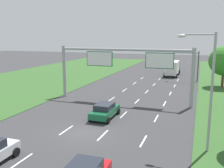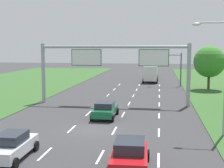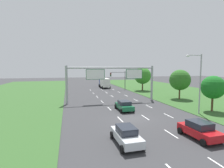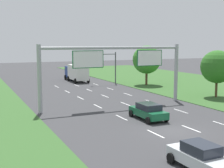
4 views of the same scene
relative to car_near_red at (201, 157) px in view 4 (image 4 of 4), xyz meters
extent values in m
plane|color=#38383A|center=(3.36, 7.09, -0.79)|extent=(200.00, 200.00, 0.00)
cube|color=white|center=(1.61, 1.09, -0.78)|extent=(0.14, 2.40, 0.01)
cube|color=white|center=(1.61, 7.09, -0.78)|extent=(0.14, 2.40, 0.01)
cube|color=white|center=(1.61, 13.09, -0.78)|extent=(0.14, 2.40, 0.01)
cube|color=white|center=(1.61, 19.09, -0.78)|extent=(0.14, 2.40, 0.01)
cube|color=white|center=(1.61, 25.09, -0.78)|extent=(0.14, 2.40, 0.01)
cube|color=white|center=(1.61, 31.09, -0.78)|extent=(0.14, 2.40, 0.01)
cube|color=white|center=(1.61, 37.09, -0.78)|extent=(0.14, 2.40, 0.01)
cube|color=white|center=(5.11, 7.09, -0.78)|extent=(0.14, 2.40, 0.01)
cube|color=white|center=(5.11, 13.09, -0.78)|extent=(0.14, 2.40, 0.01)
cube|color=white|center=(5.11, 19.09, -0.78)|extent=(0.14, 2.40, 0.01)
cube|color=white|center=(5.11, 25.09, -0.78)|extent=(0.14, 2.40, 0.01)
cube|color=white|center=(5.11, 31.09, -0.78)|extent=(0.14, 2.40, 0.01)
cube|color=white|center=(5.11, 37.09, -0.78)|extent=(0.14, 2.40, 0.01)
cube|color=white|center=(8.61, 7.09, -0.78)|extent=(0.14, 2.40, 0.01)
cube|color=white|center=(8.61, 13.09, -0.78)|extent=(0.14, 2.40, 0.01)
cube|color=white|center=(8.61, 19.09, -0.78)|extent=(0.14, 2.40, 0.01)
cube|color=white|center=(8.61, 25.09, -0.78)|extent=(0.14, 2.40, 0.01)
cube|color=white|center=(8.61, 31.09, -0.78)|extent=(0.14, 2.40, 0.01)
cube|color=white|center=(8.61, 37.09, -0.78)|extent=(0.14, 2.40, 0.01)
cube|color=silver|center=(0.00, 0.00, -0.13)|extent=(1.79, 4.18, 0.66)
cube|color=#232833|center=(0.00, -0.01, 0.49)|extent=(1.46, 1.99, 0.58)
cylinder|color=black|center=(-0.90, 1.51, -0.47)|extent=(0.23, 0.64, 0.64)
cylinder|color=black|center=(0.84, 1.54, -0.47)|extent=(0.23, 0.64, 0.64)
cube|color=#145633|center=(3.60, 11.49, -0.15)|extent=(1.86, 4.29, 0.64)
cube|color=#232833|center=(3.60, 11.39, 0.45)|extent=(1.62, 2.20, 0.56)
cylinder|color=black|center=(2.66, 13.08, -0.47)|extent=(0.22, 0.64, 0.64)
cylinder|color=black|center=(4.55, 13.07, -0.47)|extent=(0.22, 0.64, 0.64)
cylinder|color=black|center=(2.65, 9.90, -0.47)|extent=(0.22, 0.64, 0.64)
cylinder|color=black|center=(4.54, 9.89, -0.47)|extent=(0.22, 0.64, 0.64)
cube|color=navy|center=(6.98, 45.83, 0.76)|extent=(2.22, 2.12, 2.20)
cube|color=silver|center=(6.94, 41.80, 1.00)|extent=(2.42, 5.67, 2.67)
cylinder|color=black|center=(5.86, 46.34, -0.34)|extent=(0.29, 0.90, 0.90)
cylinder|color=black|center=(8.12, 46.32, -0.34)|extent=(0.29, 0.90, 0.90)
cylinder|color=black|center=(5.75, 44.04, -0.34)|extent=(0.29, 0.90, 0.90)
cylinder|color=black|center=(8.17, 44.01, -0.34)|extent=(0.29, 0.90, 0.90)
cylinder|color=black|center=(5.71, 39.59, -0.34)|extent=(0.29, 0.90, 0.90)
cylinder|color=black|center=(8.13, 39.57, -0.34)|extent=(0.29, 0.90, 0.90)
cylinder|color=#9EA0A5|center=(-5.04, 18.34, 2.71)|extent=(0.44, 0.44, 7.00)
cylinder|color=#9EA0A5|center=(11.76, 18.34, 2.71)|extent=(0.44, 0.44, 7.00)
cylinder|color=#9EA0A5|center=(3.36, 18.34, 5.81)|extent=(16.80, 0.32, 0.32)
cube|color=#0C5B28|center=(0.21, 18.34, 4.61)|extent=(3.52, 0.12, 1.89)
cube|color=white|center=(0.21, 18.28, 4.61)|extent=(3.36, 0.01, 1.73)
cube|color=#0C5B28|center=(7.91, 18.34, 4.61)|extent=(3.37, 0.12, 1.89)
cube|color=white|center=(7.91, 18.28, 4.61)|extent=(3.21, 0.01, 1.73)
cylinder|color=#47494F|center=(12.10, 36.44, 2.01)|extent=(0.20, 0.20, 5.60)
cylinder|color=#47494F|center=(9.85, 36.44, 4.46)|extent=(4.50, 0.14, 0.14)
cube|color=black|center=(7.60, 36.44, 3.81)|extent=(0.32, 0.36, 1.10)
sphere|color=red|center=(7.60, 36.23, 4.18)|extent=(0.22, 0.22, 0.22)
sphere|color=orange|center=(7.60, 36.23, 3.81)|extent=(0.22, 0.22, 0.22)
sphere|color=green|center=(7.60, 36.23, 3.44)|extent=(0.22, 0.22, 0.22)
cylinder|color=#513823|center=(18.06, 18.01, 0.44)|extent=(0.31, 0.31, 2.44)
sphere|color=#2D6922|center=(18.06, 18.01, 3.28)|extent=(4.32, 4.32, 4.32)
cylinder|color=#513823|center=(16.06, 32.43, 0.50)|extent=(0.39, 0.39, 2.57)
sphere|color=#367E29|center=(16.06, 32.43, 3.58)|extent=(4.79, 4.79, 4.79)
camera|label=1|loc=(12.53, -11.36, 7.42)|focal=40.00mm
camera|label=2|loc=(8.57, -16.79, 5.83)|focal=50.00mm
camera|label=3|loc=(-4.83, -13.92, 5.83)|focal=28.00mm
camera|label=4|loc=(-11.54, -13.11, 6.29)|focal=50.00mm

